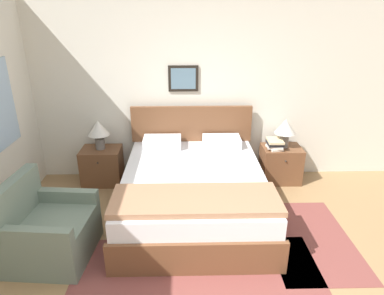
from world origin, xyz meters
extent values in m
cube|color=silver|center=(0.00, 2.78, 1.30)|extent=(7.01, 0.06, 2.60)
cube|color=black|center=(-0.19, 2.74, 1.47)|extent=(0.42, 0.02, 0.36)
cube|color=slate|center=(-0.19, 2.72, 1.47)|extent=(0.34, 0.00, 0.29)
cube|color=brown|center=(-0.07, 0.41, 0.00)|extent=(2.39, 1.42, 0.01)
cube|color=brown|center=(1.19, 1.09, 0.00)|extent=(0.92, 1.48, 0.01)
cube|color=brown|center=(-0.08, 1.62, 0.14)|extent=(1.73, 2.15, 0.28)
cube|color=brown|center=(-0.08, 0.57, 0.32)|extent=(1.73, 0.06, 0.08)
cube|color=silver|center=(-0.08, 1.62, 0.43)|extent=(1.66, 2.06, 0.29)
cube|color=brown|center=(-0.08, 2.66, 0.83)|extent=(1.73, 0.06, 0.52)
cube|color=#9E7051|center=(-0.08, 0.94, 0.60)|extent=(1.69, 0.60, 0.06)
cube|color=silver|center=(-0.49, 2.43, 0.64)|extent=(0.52, 0.32, 0.14)
cube|color=silver|center=(0.34, 2.43, 0.64)|extent=(0.52, 0.32, 0.14)
cube|color=slate|center=(-1.53, 0.89, 0.22)|extent=(0.82, 0.86, 0.43)
cube|color=slate|center=(-1.84, 0.91, 0.64)|extent=(0.19, 0.81, 0.42)
cube|color=slate|center=(-1.50, 1.23, 0.50)|extent=(0.76, 0.17, 0.14)
cube|color=slate|center=(-1.56, 0.54, 0.50)|extent=(0.76, 0.17, 0.14)
cube|color=brown|center=(-1.38, 2.49, 0.26)|extent=(0.55, 0.42, 0.53)
sphere|color=#332D28|center=(-1.38, 2.26, 0.41)|extent=(0.02, 0.02, 0.02)
cube|color=brown|center=(1.22, 2.49, 0.26)|extent=(0.55, 0.42, 0.53)
sphere|color=#332D28|center=(1.22, 2.26, 0.41)|extent=(0.02, 0.02, 0.02)
cylinder|color=slate|center=(-1.38, 2.50, 0.60)|extent=(0.13, 0.13, 0.15)
cylinder|color=slate|center=(-1.38, 2.50, 0.71)|extent=(0.02, 0.02, 0.06)
cone|color=silver|center=(-1.38, 2.50, 0.84)|extent=(0.30, 0.30, 0.21)
cylinder|color=slate|center=(1.24, 2.50, 0.60)|extent=(0.13, 0.13, 0.15)
cylinder|color=slate|center=(1.24, 2.50, 0.71)|extent=(0.02, 0.02, 0.06)
cone|color=silver|center=(1.24, 2.50, 0.84)|extent=(0.30, 0.30, 0.21)
cube|color=silver|center=(1.10, 2.45, 0.54)|extent=(0.22, 0.27, 0.03)
cube|color=silver|center=(1.10, 2.45, 0.57)|extent=(0.24, 0.27, 0.04)
cube|color=#232328|center=(1.10, 2.45, 0.61)|extent=(0.22, 0.25, 0.04)
cube|color=beige|center=(1.10, 2.45, 0.65)|extent=(0.22, 0.28, 0.03)
camera|label=1|loc=(-0.19, -2.02, 2.38)|focal=32.00mm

